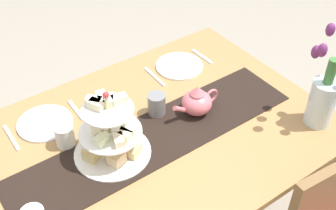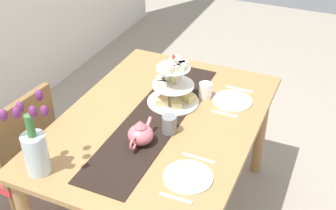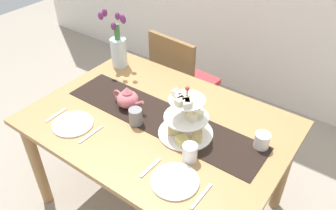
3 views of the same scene
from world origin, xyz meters
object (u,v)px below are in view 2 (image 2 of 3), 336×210
at_px(tiered_cake_stand, 173,88).
at_px(fork_left, 176,198).
at_px(dining_table, 160,134).
at_px(tulip_vase, 35,147).
at_px(cream_jug, 176,63).
at_px(mug_grey, 169,124).
at_px(mug_white_text, 205,91).
at_px(teapot, 140,134).
at_px(dinner_plate_right, 232,101).
at_px(dinner_plate_left, 188,177).
at_px(knife_right, 239,89).
at_px(fork_right, 225,114).
at_px(chair_left, 17,155).
at_px(knife_left, 199,158).

height_order(tiered_cake_stand, fork_left, tiered_cake_stand).
relative_size(dining_table, tulip_vase, 3.50).
height_order(cream_jug, mug_grey, mug_grey).
bearing_deg(mug_white_text, dining_table, 154.01).
xyz_separation_m(teapot, fork_left, (-0.28, -0.31, -0.06)).
distance_m(fork_left, dinner_plate_right, 0.85).
distance_m(dinner_plate_left, knife_right, 0.85).
relative_size(cream_jug, fork_right, 0.57).
relative_size(chair_left, knife_right, 5.35).
height_order(fork_left, knife_left, same).
relative_size(tiered_cake_stand, dinner_plate_left, 1.32).
distance_m(cream_jug, fork_right, 0.59).
relative_size(tiered_cake_stand, mug_grey, 3.20).
height_order(teapot, cream_jug, teapot).
relative_size(chair_left, fork_right, 6.07).
height_order(teapot, dinner_plate_left, teapot).
relative_size(tiered_cake_stand, knife_right, 1.79).
xyz_separation_m(cream_jug, mug_white_text, (-0.25, -0.29, 0.01)).
distance_m(teapot, dinner_plate_right, 0.65).
relative_size(tulip_vase, mug_white_text, 4.38).
relative_size(tulip_vase, dinner_plate_right, 1.81).
distance_m(tiered_cake_stand, fork_left, 0.77).
bearing_deg(fork_right, cream_jug, 50.56).
relative_size(cream_jug, fork_left, 0.57).
bearing_deg(tulip_vase, mug_white_text, -28.12).
bearing_deg(knife_left, knife_right, 0.00).
height_order(chair_left, knife_right, chair_left).
bearing_deg(knife_right, fork_left, 180.00).
distance_m(teapot, mug_white_text, 0.56).
bearing_deg(fork_right, tiered_cake_stand, 90.09).
xyz_separation_m(dining_table, teapot, (-0.23, 0.00, 0.16)).
height_order(dinner_plate_right, fork_right, dinner_plate_right).
height_order(fork_left, knife_right, same).
height_order(cream_jug, dinner_plate_right, cream_jug).
distance_m(tiered_cake_stand, tulip_vase, 0.86).
distance_m(dining_table, mug_white_text, 0.38).
distance_m(cream_jug, mug_white_text, 0.39).
bearing_deg(dining_table, knife_right, -33.08).
bearing_deg(cream_jug, knife_right, -100.48).
height_order(tulip_vase, mug_white_text, tulip_vase).
relative_size(dinner_plate_left, fork_left, 1.53).
xyz_separation_m(tulip_vase, knife_right, (1.08, -0.65, -0.14)).
bearing_deg(dinner_plate_left, fork_left, 180.00).
distance_m(knife_right, mug_white_text, 0.24).
bearing_deg(knife_left, tiered_cake_stand, 37.19).
relative_size(dinner_plate_right, fork_right, 1.53).
bearing_deg(cream_jug, dining_table, -165.73).
height_order(teapot, fork_right, teapot).
height_order(knife_left, mug_grey, mug_grey).
bearing_deg(fork_left, chair_left, 81.04).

